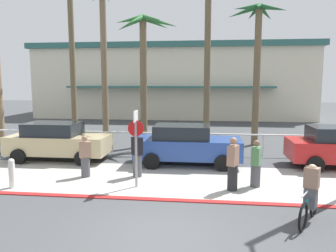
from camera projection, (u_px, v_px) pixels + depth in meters
ground_plane at (187, 148)px, 17.31m from camera, size 80.00×80.00×0.00m
sidewalk_strip at (178, 180)px, 11.60m from camera, size 44.00×4.00×0.02m
curb_paint at (172, 200)px, 9.63m from camera, size 44.00×0.24×0.03m
building_backdrop at (175, 81)px, 34.33m from camera, size 26.59×12.45×6.98m
rail_fence at (186, 137)px, 15.72m from camera, size 22.06×0.08×1.04m
stop_sign_bike_lane at (136, 138)px, 10.62m from camera, size 0.52×0.56×2.56m
bollard_3 at (12, 173)px, 10.68m from camera, size 0.20×0.20×1.00m
palm_tree_1 at (71, 31)px, 20.92m from camera, size 3.37×3.01×9.50m
palm_tree_2 at (104, 27)px, 18.40m from camera, size 3.20×3.24×8.87m
palm_tree_3 at (144, 48)px, 16.86m from camera, size 3.48×3.25×6.90m
palm_tree_4 at (208, 21)px, 18.27m from camera, size 3.55×3.16×9.70m
palm_tree_5 at (257, 42)px, 17.31m from camera, size 3.14×2.94×7.56m
car_tan_1 at (58, 141)px, 14.47m from camera, size 4.40×2.02×1.69m
car_blue_2 at (187, 144)px, 13.66m from camera, size 4.40×2.02×1.69m
cyclist_teal_0 at (310, 195)px, 8.10m from camera, size 0.95×1.61×1.50m
pedestrian_0 at (233, 166)px, 10.39m from camera, size 0.43×0.47×1.75m
pedestrian_1 at (137, 155)px, 11.89m from camera, size 0.47×0.47×1.75m
pedestrian_2 at (85, 158)px, 11.89m from camera, size 0.48×0.43×1.56m
pedestrian_3 at (256, 166)px, 10.77m from camera, size 0.41×0.47×1.59m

